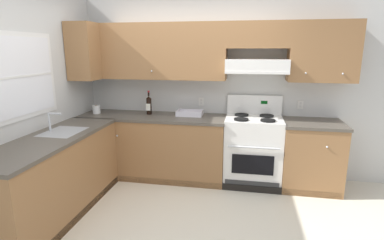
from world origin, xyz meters
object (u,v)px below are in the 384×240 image
bowl (190,114)px  paper_towel_roll (96,109)px  wine_bottle (149,105)px  stove (253,150)px

bowl → paper_towel_roll: bearing=-176.0°
paper_towel_roll → wine_bottle: bearing=6.1°
stove → paper_towel_roll: size_ratio=10.05×
stove → paper_towel_roll: 2.33m
wine_bottle → paper_towel_roll: wine_bottle is taller
paper_towel_roll → bowl: bearing=4.0°
wine_bottle → paper_towel_roll: size_ratio=2.87×
wine_bottle → bowl: 0.61m
wine_bottle → paper_towel_roll: (-0.78, -0.08, -0.08)m
stove → wine_bottle: wine_bottle is taller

